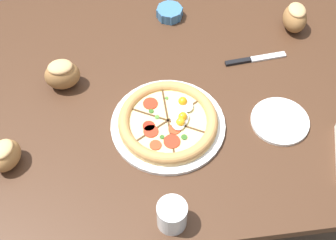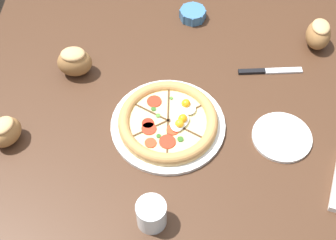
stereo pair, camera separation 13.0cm
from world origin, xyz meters
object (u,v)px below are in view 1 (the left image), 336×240
object	(u,v)px
bread_piece_mid	(5,155)
dining_table	(178,108)
bread_piece_far	(295,17)
bread_piece_near	(62,74)
side_saucer	(280,121)
ramekin_bowl	(170,12)
water_glass	(172,216)
knife_main	(255,59)
pizza	(168,122)

from	to	relation	value
bread_piece_mid	dining_table	bearing A→B (deg)	21.83
bread_piece_far	bread_piece_near	bearing A→B (deg)	-168.65
side_saucer	bread_piece_mid	bearing A→B (deg)	-177.03
ramekin_bowl	side_saucer	size ratio (longest dim) A/B	0.55
ramekin_bowl	water_glass	xyz separation A→B (m)	(-0.09, -0.74, 0.02)
bread_piece_near	knife_main	xyz separation A→B (m)	(0.60, 0.03, -0.05)
ramekin_bowl	side_saucer	distance (m)	0.54
pizza	bread_piece_far	distance (m)	0.58
pizza	bread_piece_near	bearing A→B (deg)	146.69
dining_table	water_glass	distance (m)	0.44
bread_piece_mid	ramekin_bowl	bearing A→B (deg)	45.90
dining_table	ramekin_bowl	bearing A→B (deg)	87.26
bread_piece_near	bread_piece_mid	distance (m)	0.30
pizza	bread_piece_far	world-z (taller)	bread_piece_far
pizza	ramekin_bowl	world-z (taller)	pizza
knife_main	side_saucer	bearing A→B (deg)	-91.94
bread_piece_far	knife_main	distance (m)	0.21
bread_piece_mid	bread_piece_far	xyz separation A→B (m)	(0.90, 0.41, 0.00)
bread_piece_near	knife_main	distance (m)	0.60
ramekin_bowl	water_glass	bearing A→B (deg)	-97.10
bread_piece_mid	bread_piece_far	distance (m)	0.99
bread_piece_near	knife_main	size ratio (longest dim) A/B	0.56
ramekin_bowl	bread_piece_far	distance (m)	0.41
dining_table	side_saucer	xyz separation A→B (m)	(0.27, -0.16, 0.10)
knife_main	water_glass	distance (m)	0.61
bread_piece_near	water_glass	bearing A→B (deg)	-61.36
bread_piece_near	side_saucer	world-z (taller)	bread_piece_near
bread_piece_far	pizza	bearing A→B (deg)	-143.42
knife_main	side_saucer	xyz separation A→B (m)	(0.01, -0.25, 0.00)
water_glass	side_saucer	size ratio (longest dim) A/B	0.48
pizza	bread_piece_mid	bearing A→B (deg)	-171.36
bread_piece_far	dining_table	bearing A→B (deg)	-152.63
dining_table	knife_main	distance (m)	0.29
ramekin_bowl	bread_piece_far	bearing A→B (deg)	-15.35
bread_piece_mid	knife_main	world-z (taller)	bread_piece_mid
pizza	bread_piece_mid	size ratio (longest dim) A/B	2.81
ramekin_bowl	bread_piece_near	size ratio (longest dim) A/B	0.82
ramekin_bowl	knife_main	world-z (taller)	ramekin_bowl
bread_piece_near	bread_piece_far	world-z (taller)	bread_piece_near
knife_main	side_saucer	distance (m)	0.25
dining_table	knife_main	xyz separation A→B (m)	(0.26, 0.09, 0.10)
pizza	bread_piece_far	xyz separation A→B (m)	(0.46, 0.34, 0.03)
knife_main	water_glass	bearing A→B (deg)	-128.47
bread_piece_mid	knife_main	bearing A→B (deg)	20.98
dining_table	bread_piece_near	bearing A→B (deg)	169.46
bread_piece_far	side_saucer	size ratio (longest dim) A/B	0.64
pizza	knife_main	distance (m)	0.37
bread_piece_near	bread_piece_mid	world-z (taller)	bread_piece_near
pizza	water_glass	xyz separation A→B (m)	(-0.03, -0.29, 0.02)
bread_piece_far	water_glass	size ratio (longest dim) A/B	1.33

